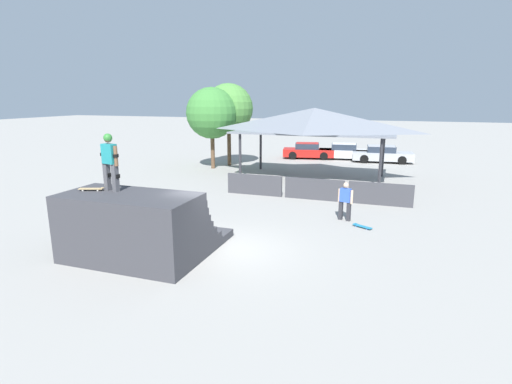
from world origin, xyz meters
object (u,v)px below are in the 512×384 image
parked_car_white (345,152)px  parked_car_silver (382,154)px  parked_car_red (308,151)px  skateboard_on_ground (362,226)px  skater_on_deck (110,158)px  tree_far_back (229,109)px  bystander_walking (345,199)px  skateboard_on_deck (92,189)px  tree_beside_pavilion (212,113)px

parked_car_white → parked_car_silver: 2.97m
parked_car_red → parked_car_silver: same height
skateboard_on_ground → parked_car_silver: parked_car_silver is taller
skater_on_deck → skateboard_on_ground: (7.20, 5.32, -3.05)m
tree_far_back → parked_car_red: 7.98m
skateboard_on_ground → tree_far_back: bearing=-19.6°
bystander_walking → skateboard_on_ground: size_ratio=2.01×
tree_far_back → parked_car_silver: bearing=26.5°
skater_on_deck → skateboard_on_deck: (-0.60, -0.20, -0.96)m
skater_on_deck → parked_car_red: 22.54m
skater_on_deck → skateboard_on_deck: bearing=-150.7°
bystander_walking → parked_car_white: (-2.07, 16.78, -0.28)m
skateboard_on_deck → tree_far_back: bearing=79.9°
parked_car_white → parked_car_red: bearing=-176.4°
tree_far_back → parked_car_silver: 12.34m
skater_on_deck → tree_far_back: size_ratio=0.30×
parked_car_silver → tree_far_back: bearing=-159.1°
skateboard_on_ground → parked_car_red: (-5.75, 17.03, 0.54)m
skateboard_on_deck → parked_car_white: skateboard_on_deck is taller
tree_far_back → parked_car_red: size_ratio=1.36×
bystander_walking → skateboard_on_ground: 1.36m
skateboard_on_ground → parked_car_white: parked_car_white is taller
skater_on_deck → tree_beside_pavilion: bearing=115.5°
parked_car_red → bystander_walking: bearing=-84.2°
tree_beside_pavilion → parked_car_white: 11.55m
skateboard_on_ground → skateboard_on_deck: bearing=63.6°
parked_car_white → parked_car_silver: bearing=-17.4°
skateboard_on_ground → tree_beside_pavilion: (-11.12, 10.17, 3.78)m
bystander_walking → tree_beside_pavilion: bearing=-27.0°
bystander_walking → tree_far_back: size_ratio=0.27×
skater_on_deck → parked_car_red: skater_on_deck is taller
skateboard_on_ground → tree_far_back: size_ratio=0.13×
bystander_walking → tree_beside_pavilion: tree_beside_pavilion is taller
skateboard_on_deck → bystander_walking: bearing=22.7°
tree_beside_pavilion → parked_car_white: tree_beside_pavilion is taller
skater_on_deck → tree_beside_pavilion: 15.99m
tree_far_back → parked_car_white: (7.67, 5.86, -3.52)m
skateboard_on_deck → bystander_walking: size_ratio=0.50×
skateboard_on_deck → tree_beside_pavilion: size_ratio=0.14×
tree_far_back → parked_car_white: bearing=37.4°
skateboard_on_deck → parked_car_red: skateboard_on_deck is taller
skater_on_deck → bystander_walking: 9.13m
parked_car_red → parked_car_silver: (5.83, -0.06, 0.00)m
tree_far_back → parked_car_white: size_ratio=1.37×
skateboard_on_deck → bystander_walking: skateboard_on_deck is taller
parked_car_silver → skateboard_on_deck: bearing=-115.0°
skater_on_deck → parked_car_white: skater_on_deck is taller
skater_on_deck → bystander_walking: bearing=54.7°
tree_beside_pavilion → parked_car_red: 9.30m
skateboard_on_ground → tree_beside_pavilion: bearing=-14.1°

